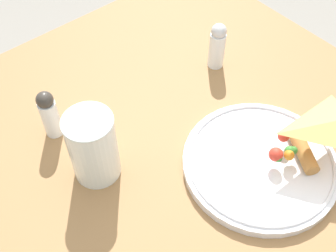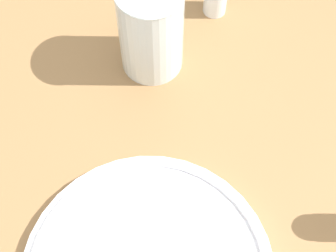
% 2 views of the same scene
% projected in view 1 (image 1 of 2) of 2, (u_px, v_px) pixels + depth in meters
% --- Properties ---
extents(dining_table, '(1.08, 0.86, 0.75)m').
position_uv_depth(dining_table, '(220.00, 223.00, 0.75)').
color(dining_table, olive).
rests_on(dining_table, ground_plane).
extents(plate_pizza, '(0.26, 0.26, 0.05)m').
position_uv_depth(plate_pizza, '(263.00, 161.00, 0.69)').
color(plate_pizza, white).
rests_on(plate_pizza, dining_table).
extents(milk_glass, '(0.08, 0.08, 0.13)m').
position_uv_depth(milk_glass, '(94.00, 149.00, 0.65)').
color(milk_glass, white).
rests_on(milk_glass, dining_table).
extents(salt_shaker, '(0.03, 0.03, 0.10)m').
position_uv_depth(salt_shaker, '(217.00, 45.00, 0.82)').
color(salt_shaker, white).
rests_on(salt_shaker, dining_table).
extents(pepper_shaker, '(0.03, 0.03, 0.10)m').
position_uv_depth(pepper_shaker, '(49.00, 114.00, 0.71)').
color(pepper_shaker, white).
rests_on(pepper_shaker, dining_table).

